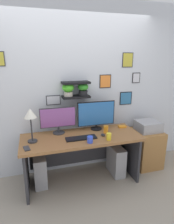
{
  "coord_description": "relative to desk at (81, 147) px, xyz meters",
  "views": [
    {
      "loc": [
        -0.64,
        -2.48,
        1.88
      ],
      "look_at": [
        0.1,
        0.05,
        1.1
      ],
      "focal_mm": 30.37,
      "sensor_mm": 36.0,
      "label": 1
    }
  ],
  "objects": [
    {
      "name": "cell_phone",
      "position": [
        -0.77,
        -0.24,
        0.21
      ],
      "size": [
        0.1,
        0.15,
        0.01
      ],
      "primitive_type": "cube",
      "rotation": [
        0.0,
        0.0,
        0.22
      ],
      "color": "#2D2D33",
      "rests_on": "desk"
    },
    {
      "name": "ground_plane",
      "position": [
        0.0,
        -0.06,
        -0.54
      ],
      "size": [
        8.0,
        8.0,
        0.0
      ],
      "primitive_type": "plane",
      "color": "gray"
    },
    {
      "name": "computer_tower_right",
      "position": [
        0.59,
        -0.01,
        -0.31
      ],
      "size": [
        0.18,
        0.4,
        0.47
      ],
      "primitive_type": "cube",
      "color": "#99999E",
      "rests_on": "ground"
    },
    {
      "name": "desk_lamp",
      "position": [
        -0.69,
        -0.05,
        0.57
      ],
      "size": [
        0.16,
        0.16,
        0.47
      ],
      "color": "#2D2D33",
      "rests_on": "desk"
    },
    {
      "name": "back_wall_assembly",
      "position": [
        0.0,
        0.38,
        0.81
      ],
      "size": [
        4.4,
        0.24,
        2.7
      ],
      "color": "silver",
      "rests_on": "ground"
    },
    {
      "name": "water_cup",
      "position": [
        0.4,
        -0.03,
        0.26
      ],
      "size": [
        0.07,
        0.07,
        0.11
      ],
      "primitive_type": "cylinder",
      "color": "orange",
      "rests_on": "desk"
    },
    {
      "name": "desk",
      "position": [
        0.0,
        0.0,
        0.0
      ],
      "size": [
        1.74,
        0.68,
        0.75
      ],
      "color": "brown",
      "rests_on": "ground"
    },
    {
      "name": "scissors_tray",
      "position": [
        0.74,
        0.11,
        0.22
      ],
      "size": [
        0.12,
        0.09,
        0.02
      ],
      "primitive_type": "cube",
      "rotation": [
        0.0,
        0.0,
        -0.06
      ],
      "color": "orange",
      "rests_on": "desk"
    },
    {
      "name": "drawer_cabinet",
      "position": [
        1.21,
        0.07,
        -0.22
      ],
      "size": [
        0.44,
        0.5,
        0.65
      ],
      "primitive_type": "cube",
      "color": "#9E6B38",
      "rests_on": "ground"
    },
    {
      "name": "keyboard",
      "position": [
        -0.03,
        -0.14,
        0.22
      ],
      "size": [
        0.44,
        0.14,
        0.02
      ],
      "primitive_type": "cube",
      "color": "black",
      "rests_on": "desk"
    },
    {
      "name": "pen_cup",
      "position": [
        0.34,
        -0.28,
        0.26
      ],
      "size": [
        0.07,
        0.07,
        0.1
      ],
      "primitive_type": "cylinder",
      "color": "yellow",
      "rests_on": "desk"
    },
    {
      "name": "monitor_left",
      "position": [
        -0.3,
        0.16,
        0.43
      ],
      "size": [
        0.54,
        0.18,
        0.4
      ],
      "color": "#2D2D33",
      "rests_on": "desk"
    },
    {
      "name": "computer_mouse",
      "position": [
        0.31,
        -0.13,
        0.22
      ],
      "size": [
        0.06,
        0.09,
        0.03
      ],
      "primitive_type": "ellipsoid",
      "color": "black",
      "rests_on": "desk"
    },
    {
      "name": "printer",
      "position": [
        1.21,
        0.07,
        0.19
      ],
      "size": [
        0.38,
        0.34,
        0.17
      ],
      "primitive_type": "cube",
      "color": "#9E9EA3",
      "rests_on": "drawer_cabinet"
    },
    {
      "name": "computer_tower_left",
      "position": [
        -0.62,
        0.06,
        -0.31
      ],
      "size": [
        0.18,
        0.4,
        0.47
      ],
      "primitive_type": "cube",
      "color": "#99999E",
      "rests_on": "ground"
    },
    {
      "name": "coffee_mug",
      "position": [
        0.06,
        -0.3,
        0.25
      ],
      "size": [
        0.08,
        0.08,
        0.09
      ],
      "primitive_type": "cylinder",
      "color": "blue",
      "rests_on": "desk"
    },
    {
      "name": "monitor_right",
      "position": [
        0.3,
        0.16,
        0.44
      ],
      "size": [
        0.6,
        0.18,
        0.45
      ],
      "color": "black",
      "rests_on": "desk"
    }
  ]
}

